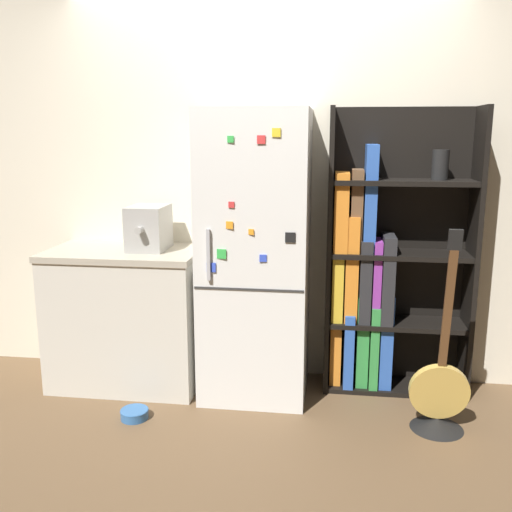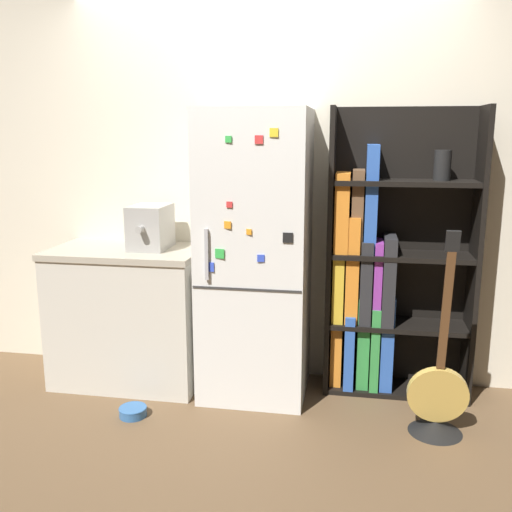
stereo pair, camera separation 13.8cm
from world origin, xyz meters
TOP-DOWN VIEW (x-y plane):
  - ground_plane at (0.00, 0.00)m, footprint 16.00×16.00m
  - wall_back at (0.00, 0.47)m, footprint 8.00×0.05m
  - refrigerator at (-0.00, 0.15)m, footprint 0.65×0.63m
  - bookshelf at (0.77, 0.32)m, footprint 0.91×0.32m
  - kitchen_counter at (-0.86, 0.16)m, footprint 0.98×0.60m
  - espresso_machine at (-0.70, 0.19)m, footprint 0.23×0.37m
  - guitar at (1.09, -0.22)m, footprint 0.33×0.30m
  - pet_bowl at (-0.65, -0.34)m, footprint 0.17×0.17m

SIDE VIEW (x-z plane):
  - ground_plane at x=0.00m, z-range 0.00..0.00m
  - pet_bowl at x=-0.65m, z-range 0.00..0.06m
  - guitar at x=1.09m, z-range -0.42..0.76m
  - kitchen_counter at x=-0.86m, z-range 0.00..0.91m
  - bookshelf at x=0.77m, z-range -0.12..1.68m
  - refrigerator at x=0.00m, z-range 0.00..1.79m
  - espresso_machine at x=-0.70m, z-range 0.91..1.20m
  - wall_back at x=0.00m, z-range 0.00..2.60m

